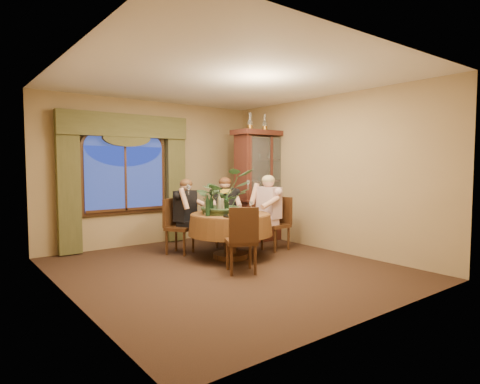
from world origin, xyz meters
TOP-DOWN VIEW (x-y plane):
  - floor at (0.00, 0.00)m, footprint 5.00×5.00m
  - wall_back at (0.00, 2.50)m, footprint 4.50×0.00m
  - wall_right at (2.25, 0.00)m, footprint 0.00×5.00m
  - ceiling at (0.00, 0.00)m, footprint 5.00×5.00m
  - window at (-0.60, 2.43)m, footprint 1.62×0.10m
  - arched_transom at (-0.60, 2.43)m, footprint 1.60×0.06m
  - drapery_left at (-1.63, 2.38)m, footprint 0.38×0.14m
  - drapery_right at (0.43, 2.38)m, footprint 0.38×0.14m
  - swag_valance at (-0.60, 2.35)m, footprint 2.45×0.16m
  - dining_table at (0.45, 0.52)m, footprint 1.74×1.74m
  - china_cabinet at (1.99, 1.43)m, footprint 1.39×0.55m
  - oil_lamp_left at (1.59, 1.43)m, footprint 0.11×0.11m
  - oil_lamp_center at (1.99, 1.43)m, footprint 0.11×0.11m
  - oil_lamp_right at (2.38, 1.43)m, footprint 0.11×0.11m
  - chair_right at (1.47, 0.53)m, footprint 0.42×0.42m
  - chair_back_right at (0.96, 1.38)m, footprint 0.57×0.57m
  - chair_back at (-0.07, 1.32)m, footprint 0.58×0.58m
  - chair_front_left at (0.04, -0.30)m, footprint 0.56×0.56m
  - person_pink at (1.36, 0.59)m, footprint 0.48×0.52m
  - person_back at (0.07, 1.37)m, footprint 0.61×0.59m
  - person_scarf at (0.89, 1.31)m, footprint 0.63×0.61m
  - stoneware_vase at (0.34, 0.65)m, footprint 0.13×0.13m
  - centerpiece_plant at (0.34, 0.62)m, footprint 0.99×1.10m
  - olive_bowl at (0.48, 0.47)m, footprint 0.16×0.16m
  - cheese_platter at (0.25, 0.14)m, footprint 0.36×0.36m
  - wine_bottle_0 at (-0.04, 0.46)m, footprint 0.07×0.07m
  - wine_bottle_1 at (0.31, 0.44)m, footprint 0.07×0.07m
  - wine_bottle_2 at (0.25, 0.57)m, footprint 0.07×0.07m
  - wine_bottle_3 at (0.08, 0.54)m, footprint 0.07×0.07m
  - wine_bottle_4 at (0.03, 0.61)m, footprint 0.07×0.07m
  - tasting_paper_0 at (0.66, 0.33)m, footprint 0.31×0.36m
  - tasting_paper_1 at (0.73, 0.76)m, footprint 0.30×0.35m
  - tasting_paper_2 at (0.36, 0.17)m, footprint 0.24×0.32m
  - wine_glass_person_pink at (0.92, 0.56)m, footprint 0.07×0.07m
  - wine_glass_person_back at (0.26, 0.95)m, footprint 0.07×0.07m
  - wine_glass_person_scarf at (0.68, 0.93)m, footprint 0.07×0.07m

SIDE VIEW (x-z plane):
  - floor at x=0.00m, z-range 0.00..0.00m
  - dining_table at x=0.45m, z-range 0.00..0.75m
  - chair_right at x=1.47m, z-range 0.00..0.96m
  - chair_back_right at x=0.96m, z-range 0.00..0.96m
  - chair_back at x=-0.07m, z-range 0.00..0.96m
  - chair_front_left at x=0.04m, z-range 0.00..0.96m
  - person_back at x=0.07m, z-range 0.00..1.31m
  - person_scarf at x=0.89m, z-range 0.00..1.33m
  - person_pink at x=1.36m, z-range 0.00..1.38m
  - tasting_paper_0 at x=0.66m, z-range 0.75..0.76m
  - tasting_paper_1 at x=0.73m, z-range 0.75..0.76m
  - tasting_paper_2 at x=0.36m, z-range 0.75..0.76m
  - cheese_platter at x=0.25m, z-range 0.75..0.77m
  - olive_bowl at x=0.48m, z-range 0.75..0.80m
  - wine_glass_person_pink at x=0.92m, z-range 0.75..0.93m
  - wine_glass_person_back at x=0.26m, z-range 0.75..0.93m
  - wine_glass_person_scarf at x=0.68m, z-range 0.75..0.93m
  - stoneware_vase at x=0.34m, z-range 0.75..1.00m
  - wine_bottle_0 at x=-0.04m, z-range 0.75..1.08m
  - wine_bottle_1 at x=0.31m, z-range 0.75..1.08m
  - wine_bottle_2 at x=0.25m, z-range 0.75..1.08m
  - wine_bottle_3 at x=0.08m, z-range 0.75..1.08m
  - wine_bottle_4 at x=0.03m, z-range 0.75..1.08m
  - china_cabinet at x=1.99m, z-range 0.00..2.25m
  - drapery_left at x=-1.63m, z-range 0.02..2.34m
  - drapery_right at x=0.43m, z-range 0.02..2.34m
  - window at x=-0.60m, z-range 0.64..1.96m
  - centerpiece_plant at x=0.34m, z-range 0.95..1.81m
  - wall_back at x=0.00m, z-range -0.85..3.65m
  - wall_right at x=2.25m, z-range -1.10..3.90m
  - arched_transom at x=-0.60m, z-range 1.86..2.30m
  - swag_valance at x=-0.60m, z-range 2.07..2.49m
  - oil_lamp_left at x=1.59m, z-range 2.25..2.59m
  - oil_lamp_center at x=1.99m, z-range 2.25..2.59m
  - oil_lamp_right at x=2.38m, z-range 2.25..2.59m
  - ceiling at x=0.00m, z-range 2.80..2.80m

